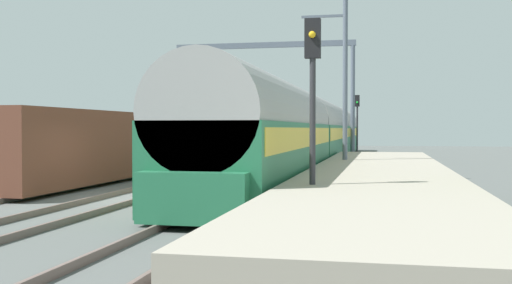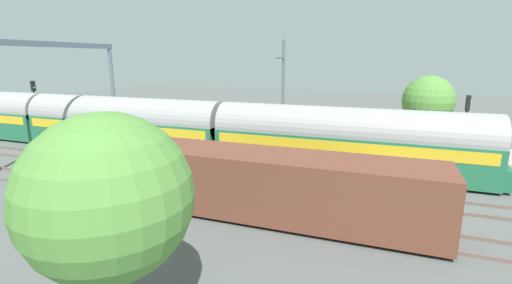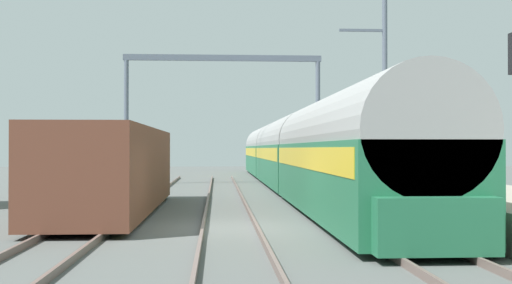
{
  "view_description": "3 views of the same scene",
  "coord_description": "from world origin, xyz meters",
  "px_view_note": "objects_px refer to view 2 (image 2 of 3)",
  "views": [
    {
      "loc": [
        7.76,
        -17.84,
        2.18
      ],
      "look_at": [
        3.81,
        0.89,
        1.76
      ],
      "focal_mm": 42.55,
      "sensor_mm": 36.0,
      "label": 1
    },
    {
      "loc": [
        -17.76,
        0.4,
        6.81
      ],
      "look_at": [
        1.83,
        7.59,
        1.91
      ],
      "focal_mm": 25.2,
      "sensor_mm": 36.0,
      "label": 2
    },
    {
      "loc": [
        -0.33,
        -17.57,
        2.18
      ],
      "look_at": [
        1.91,
        19.7,
        2.55
      ],
      "focal_mm": 45.14,
      "sensor_mm": 36.0,
      "label": 3
    }
  ],
  "objects_px": {
    "freight_car": "(283,187)",
    "railway_signal_far": "(35,100)",
    "catenary_gantry": "(49,77)",
    "person_crossing": "(90,129)",
    "passenger_train": "(124,124)",
    "railway_signal_near": "(465,124)"
  },
  "relations": [
    {
      "from": "passenger_train",
      "to": "person_crossing",
      "type": "relative_size",
      "value": 28.44
    },
    {
      "from": "freight_car",
      "to": "railway_signal_far",
      "type": "relative_size",
      "value": 2.7
    },
    {
      "from": "catenary_gantry",
      "to": "freight_car",
      "type": "bearing_deg",
      "value": -102.5
    },
    {
      "from": "person_crossing",
      "to": "railway_signal_near",
      "type": "distance_m",
      "value": 27.53
    },
    {
      "from": "railway_signal_near",
      "to": "railway_signal_far",
      "type": "relative_size",
      "value": 0.97
    },
    {
      "from": "person_crossing",
      "to": "railway_signal_far",
      "type": "height_order",
      "value": "railway_signal_far"
    },
    {
      "from": "freight_car",
      "to": "railway_signal_far",
      "type": "xyz_separation_m",
      "value": [
        9.54,
        25.98,
        1.62
      ]
    },
    {
      "from": "passenger_train",
      "to": "railway_signal_far",
      "type": "distance_m",
      "value": 11.57
    },
    {
      "from": "passenger_train",
      "to": "catenary_gantry",
      "type": "xyz_separation_m",
      "value": [
        -3.81,
        2.55,
        3.62
      ]
    },
    {
      "from": "person_crossing",
      "to": "railway_signal_far",
      "type": "xyz_separation_m",
      "value": [
        0.77,
        6.86,
        2.06
      ]
    },
    {
      "from": "passenger_train",
      "to": "railway_signal_near",
      "type": "height_order",
      "value": "railway_signal_near"
    },
    {
      "from": "railway_signal_near",
      "to": "person_crossing",
      "type": "bearing_deg",
      "value": 92.54
    },
    {
      "from": "person_crossing",
      "to": "catenary_gantry",
      "type": "relative_size",
      "value": 0.14
    },
    {
      "from": "railway_signal_far",
      "to": "catenary_gantry",
      "type": "distance_m",
      "value": 10.79
    },
    {
      "from": "freight_car",
      "to": "railway_signal_near",
      "type": "distance_m",
      "value": 13.08
    },
    {
      "from": "freight_car",
      "to": "person_crossing",
      "type": "bearing_deg",
      "value": 65.37
    },
    {
      "from": "person_crossing",
      "to": "catenary_gantry",
      "type": "xyz_separation_m",
      "value": [
        -4.96,
        -1.94,
        4.56
      ]
    },
    {
      "from": "railway_signal_near",
      "to": "freight_car",
      "type": "bearing_deg",
      "value": 140.21
    },
    {
      "from": "railway_signal_near",
      "to": "railway_signal_far",
      "type": "xyz_separation_m",
      "value": [
        -0.44,
        34.29,
        0.07
      ]
    },
    {
      "from": "passenger_train",
      "to": "railway_signal_far",
      "type": "relative_size",
      "value": 10.23
    },
    {
      "from": "person_crossing",
      "to": "freight_car",
      "type": "bearing_deg",
      "value": -87.4
    },
    {
      "from": "railway_signal_near",
      "to": "railway_signal_far",
      "type": "bearing_deg",
      "value": 90.74
    }
  ]
}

